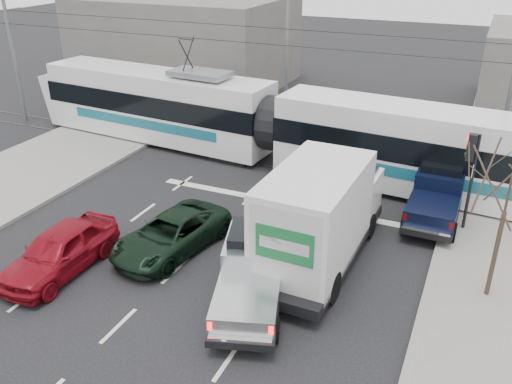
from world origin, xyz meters
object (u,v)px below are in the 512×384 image
at_px(navy_pickup, 438,193).
at_px(red_car, 60,251).
at_px(bare_tree, 511,183).
at_px(box_truck, 320,216).
at_px(silver_pickup, 253,268).
at_px(green_car, 171,234).
at_px(street_lamp_far, 284,31).
at_px(traffic_signal, 471,161).
at_px(tram, 275,125).

distance_m(navy_pickup, red_car, 13.71).
relative_size(bare_tree, box_truck, 0.70).
relative_size(silver_pickup, red_car, 1.25).
height_order(box_truck, green_car, box_truck).
height_order(silver_pickup, navy_pickup, navy_pickup).
bearing_deg(silver_pickup, street_lamp_far, 90.70).
distance_m(bare_tree, green_car, 10.63).
distance_m(traffic_signal, green_car, 10.66).
bearing_deg(red_car, tram, 75.69).
xyz_separation_m(traffic_signal, street_lamp_far, (-10.66, 9.50, 2.37)).
distance_m(bare_tree, traffic_signal, 4.28).
xyz_separation_m(traffic_signal, silver_pickup, (-5.35, -6.66, -1.81)).
distance_m(bare_tree, tram, 12.34).
xyz_separation_m(street_lamp_far, navy_pickup, (9.69, -8.69, -4.12)).
relative_size(silver_pickup, navy_pickup, 1.13).
bearing_deg(bare_tree, red_car, -162.64).
relative_size(bare_tree, green_car, 1.08).
bearing_deg(green_car, tram, 97.68).
xyz_separation_m(bare_tree, red_car, (-12.64, -3.95, -3.05)).
height_order(navy_pickup, red_car, navy_pickup).
bearing_deg(street_lamp_far, box_truck, -64.30).
distance_m(tram, silver_pickup, 10.52).
xyz_separation_m(traffic_signal, red_car, (-11.52, -7.95, -1.99)).
distance_m(bare_tree, navy_pickup, 5.95).
height_order(traffic_signal, tram, tram).
relative_size(street_lamp_far, box_truck, 1.26).
height_order(silver_pickup, red_car, silver_pickup).
xyz_separation_m(street_lamp_far, green_car, (1.74, -14.95, -4.47)).
bearing_deg(green_car, navy_pickup, 47.66).
bearing_deg(green_car, silver_pickup, -9.20).
bearing_deg(traffic_signal, green_car, -148.57).
bearing_deg(silver_pickup, box_truck, 45.89).
distance_m(tram, navy_pickup, 8.12).
relative_size(bare_tree, navy_pickup, 1.04).
distance_m(navy_pickup, green_car, 10.13).
distance_m(box_truck, red_car, 8.40).
relative_size(traffic_signal, street_lamp_far, 0.40).
distance_m(traffic_signal, silver_pickup, 8.73).
distance_m(green_car, red_car, 3.60).
bearing_deg(green_car, traffic_signal, 40.86).
xyz_separation_m(green_car, red_car, (-2.60, -2.50, 0.11)).
height_order(traffic_signal, silver_pickup, traffic_signal).
relative_size(tram, box_truck, 3.73).
bearing_deg(silver_pickup, navy_pickup, 42.12).
height_order(street_lamp_far, silver_pickup, street_lamp_far).
bearing_deg(traffic_signal, silver_pickup, -128.77).
height_order(street_lamp_far, navy_pickup, street_lamp_far).
bearing_deg(tram, traffic_signal, -15.89).
bearing_deg(traffic_signal, tram, 159.21).
bearing_deg(street_lamp_far, red_car, -92.82).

